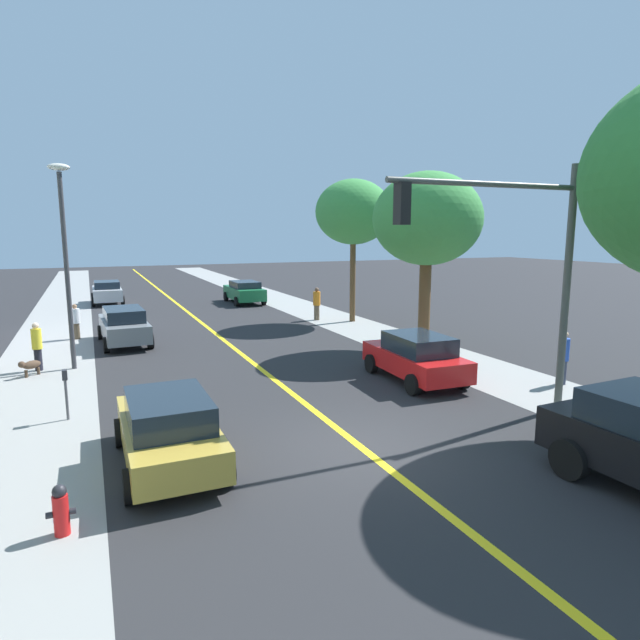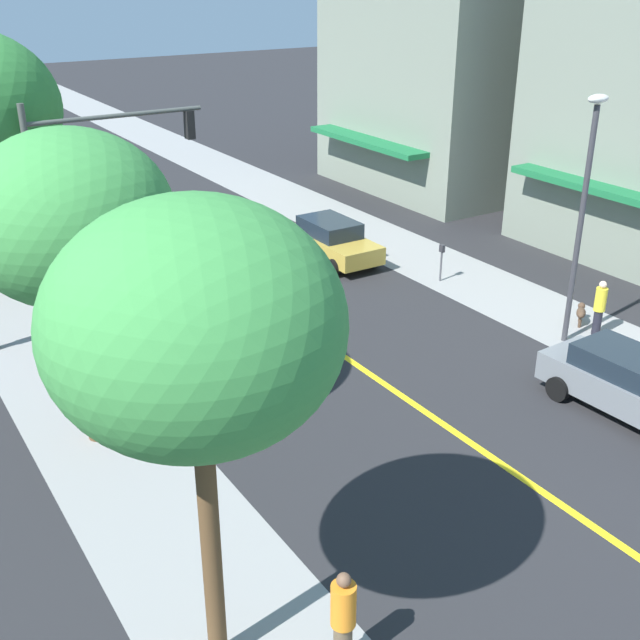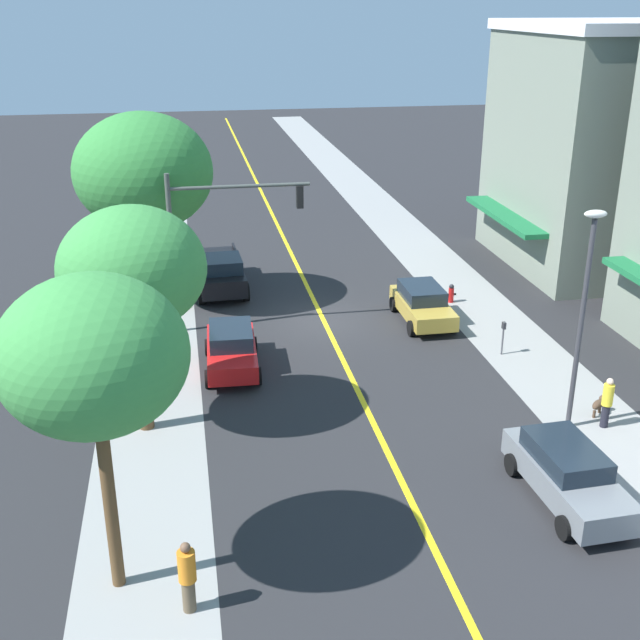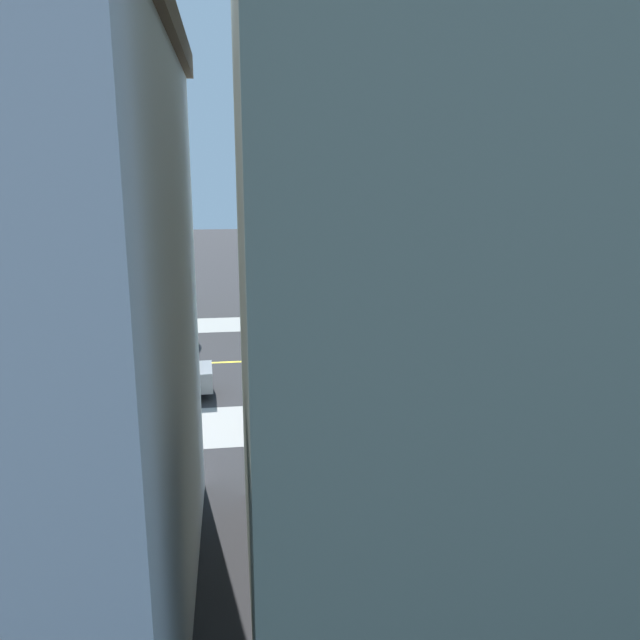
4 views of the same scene
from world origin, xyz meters
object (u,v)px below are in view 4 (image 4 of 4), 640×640
at_px(pedestrian_yellow_shirt, 250,399).
at_px(street_lamp, 253,287).
at_px(pedestrian_orange_shirt, 123,314).
at_px(grey_sedan_left_curb, 149,376).
at_px(small_dog, 275,416).
at_px(parking_meter, 419,381).
at_px(street_tree_left_far, 485,210).
at_px(street_tree_left_near, 145,215).
at_px(street_tree_right_corner, 287,225).
at_px(fire_hydrant, 573,385).
at_px(black_pickup_truck, 533,310).
at_px(gold_sedan_left_curb, 500,362).
at_px(traffic_light_mast, 447,246).
at_px(pedestrian_white_shirt, 76,398).
at_px(pedestrian_blue_shirt, 393,299).
at_px(red_sedan_right_curb, 370,317).

bearing_deg(pedestrian_yellow_shirt, street_lamp, -38.96).
bearing_deg(pedestrian_orange_shirt, grey_sedan_left_curb, -103.61).
height_order(grey_sedan_left_curb, small_dog, grey_sedan_left_curb).
distance_m(parking_meter, small_dog, 5.24).
distance_m(street_tree_left_far, grey_sedan_left_curb, 20.85).
bearing_deg(street_tree_left_near, pedestrian_orange_shirt, 143.94).
relative_size(street_tree_right_corner, fire_hydrant, 8.43).
distance_m(street_lamp, grey_sedan_left_curb, 5.42).
xyz_separation_m(grey_sedan_left_curb, pedestrian_orange_shirt, (10.11, 2.50, 0.11)).
bearing_deg(black_pickup_truck, street_tree_right_corner, -15.68).
bearing_deg(street_tree_left_near, street_tree_right_corner, -93.58).
height_order(street_tree_right_corner, gold_sedan_left_curb, street_tree_right_corner).
xyz_separation_m(fire_hydrant, pedestrian_orange_shirt, (12.01, 17.58, 0.52)).
xyz_separation_m(street_tree_right_corner, traffic_light_mast, (-2.77, -7.85, -0.96)).
relative_size(street_lamp, grey_sedan_left_curb, 1.52).
height_order(street_tree_left_near, pedestrian_white_shirt, street_tree_left_near).
distance_m(fire_hydrant, pedestrian_orange_shirt, 21.30).
relative_size(gold_sedan_left_curb, small_dog, 5.94).
bearing_deg(pedestrian_yellow_shirt, traffic_light_mast, -70.36).
xyz_separation_m(street_lamp, pedestrian_white_shirt, (0.00, 5.74, -3.47)).
relative_size(traffic_light_mast, grey_sedan_left_curb, 1.40).
bearing_deg(small_dog, pedestrian_white_shirt, -141.23).
bearing_deg(street_tree_left_far, pedestrian_white_shirt, 124.81).
height_order(parking_meter, pedestrian_orange_shirt, pedestrian_orange_shirt).
bearing_deg(street_lamp, grey_sedan_left_curb, 62.45).
xyz_separation_m(pedestrian_blue_shirt, pedestrian_white_shirt, (-14.23, 14.12, -0.08)).
xyz_separation_m(street_tree_right_corner, pedestrian_yellow_shirt, (-14.30, 2.49, -4.36)).
relative_size(street_tree_left_near, grey_sedan_left_curb, 1.63).
bearing_deg(black_pickup_truck, small_dog, 36.64).
bearing_deg(gold_sedan_left_curb, small_dog, 20.21).
bearing_deg(street_tree_left_far, street_tree_right_corner, 89.67).
bearing_deg(fire_hydrant, street_tree_right_corner, 34.68).
bearing_deg(pedestrian_white_shirt, grey_sedan_left_curb, 16.91).
distance_m(street_tree_left_near, parking_meter, 18.03).
distance_m(street_lamp, pedestrian_yellow_shirt, 3.59).
distance_m(parking_meter, red_sedan_right_curb, 10.25).
bearing_deg(grey_sedan_left_curb, street_tree_right_corner, -120.60).
xyz_separation_m(traffic_light_mast, grey_sedan_left_curb, (-8.49, 13.82, -3.48)).
height_order(traffic_light_mast, small_dog, traffic_light_mast).
distance_m(black_pickup_truck, small_dog, 18.32).
distance_m(street_lamp, red_sedan_right_curb, 12.42).
distance_m(street_tree_left_near, street_lamp, 14.62).
bearing_deg(black_pickup_truck, parking_meter, 45.74).
relative_size(parking_meter, pedestrian_yellow_shirt, 0.78).
bearing_deg(street_tree_right_corner, pedestrian_white_shirt, 148.68).
height_order(street_tree_right_corner, pedestrian_yellow_shirt, street_tree_right_corner).
bearing_deg(pedestrian_blue_shirt, small_dog, 113.97).
bearing_deg(pedestrian_blue_shirt, street_tree_left_far, -142.45).
bearing_deg(street_tree_right_corner, grey_sedan_left_curb, 152.03).
relative_size(street_lamp, black_pickup_truck, 1.28).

